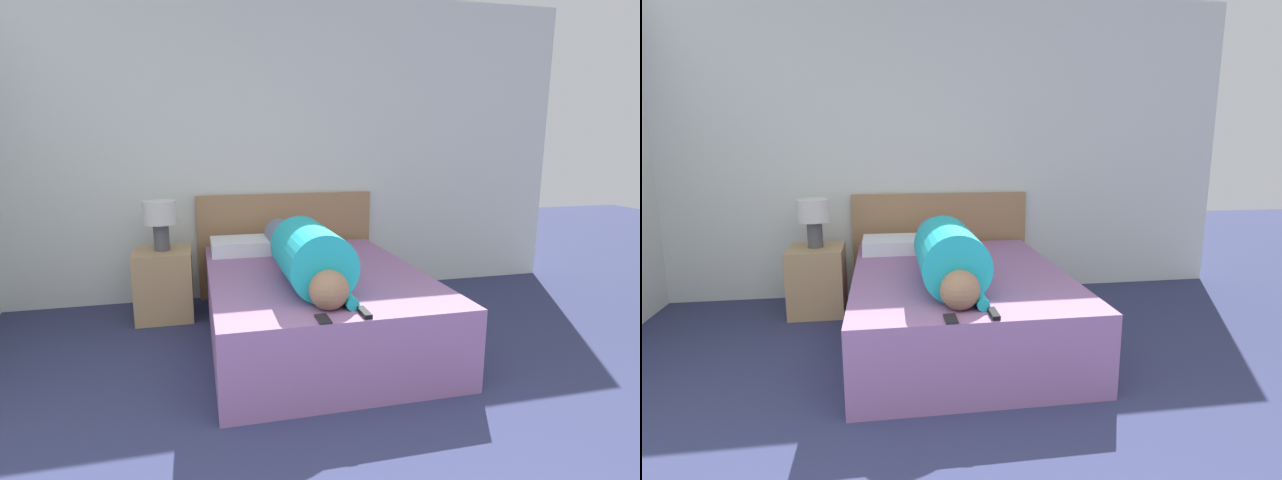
{
  "view_description": "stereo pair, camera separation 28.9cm",
  "coord_description": "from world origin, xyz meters",
  "views": [
    {
      "loc": [
        -0.62,
        -0.74,
        1.39
      ],
      "look_at": [
        0.16,
        2.36,
        0.74
      ],
      "focal_mm": 28.0,
      "sensor_mm": 36.0,
      "label": 1
    },
    {
      "loc": [
        -0.33,
        -0.79,
        1.39
      ],
      "look_at": [
        0.16,
        2.36,
        0.74
      ],
      "focal_mm": 28.0,
      "sensor_mm": 36.0,
      "label": 2
    }
  ],
  "objects": [
    {
      "name": "nightstand",
      "position": [
        -0.89,
        3.21,
        0.27
      ],
      "size": [
        0.43,
        0.46,
        0.54
      ],
      "color": "tan",
      "rests_on": "ground_plane"
    },
    {
      "name": "person_lying",
      "position": [
        0.05,
        2.35,
        0.65
      ],
      "size": [
        0.39,
        1.74,
        0.39
      ],
      "color": "#936B4C",
      "rests_on": "bed"
    },
    {
      "name": "pillow_near_headboard",
      "position": [
        -0.21,
        3.21,
        0.54
      ],
      "size": [
        0.61,
        0.39,
        0.11
      ],
      "color": "white",
      "rests_on": "bed"
    },
    {
      "name": "wall_back",
      "position": [
        0.0,
        3.66,
        1.3
      ],
      "size": [
        5.58,
        0.06,
        2.6
      ],
      "color": "silver",
      "rests_on": "ground_plane"
    },
    {
      "name": "cell_phone",
      "position": [
        -0.02,
        1.57,
        0.49
      ],
      "size": [
        0.06,
        0.13,
        0.01
      ],
      "color": "black",
      "rests_on": "bed"
    },
    {
      "name": "headboard",
      "position": [
        0.16,
        3.59,
        0.45
      ],
      "size": [
        1.55,
        0.04,
        0.91
      ],
      "color": "#A37A51",
      "rests_on": "ground_plane"
    },
    {
      "name": "tv_remote",
      "position": [
        0.21,
        1.6,
        0.5
      ],
      "size": [
        0.04,
        0.15,
        0.02
      ],
      "color": "black",
      "rests_on": "bed"
    },
    {
      "name": "table_lamp",
      "position": [
        -0.89,
        3.21,
        0.79
      ],
      "size": [
        0.25,
        0.25,
        0.38
      ],
      "color": "#4C4C51",
      "rests_on": "nightstand"
    },
    {
      "name": "bed",
      "position": [
        0.16,
        2.5,
        0.24
      ],
      "size": [
        1.43,
        1.99,
        0.49
      ],
      "color": "#936699",
      "rests_on": "ground_plane"
    }
  ]
}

